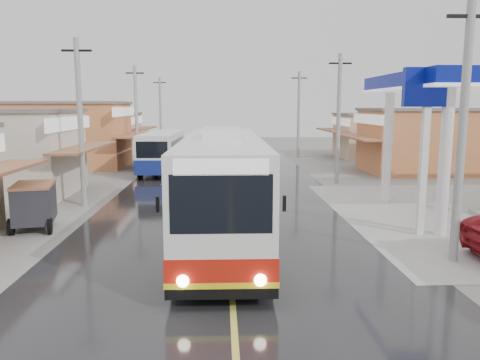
{
  "coord_description": "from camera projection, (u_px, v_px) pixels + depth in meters",
  "views": [
    {
      "loc": [
        -0.26,
        -13.83,
        4.82
      ],
      "look_at": [
        0.57,
        6.67,
        1.58
      ],
      "focal_mm": 35.0,
      "sensor_mm": 36.0,
      "label": 1
    }
  ],
  "objects": [
    {
      "name": "second_bus",
      "position": [
        162.0,
        151.0,
        34.32
      ],
      "size": [
        2.61,
        8.86,
        2.92
      ],
      "rotation": [
        0.0,
        0.0,
        -0.03
      ],
      "color": "silver",
      "rests_on": "road"
    },
    {
      "name": "centre_line",
      "position": [
        226.0,
        184.0,
        29.21
      ],
      "size": [
        0.15,
        90.0,
        0.01
      ],
      "primitive_type": "cube",
      "color": "#D8CC4C",
      "rests_on": "road"
    },
    {
      "name": "cyclist",
      "position": [
        168.0,
        189.0,
        23.38
      ],
      "size": [
        0.79,
        2.04,
        2.17
      ],
      "rotation": [
        0.0,
        0.0,
        0.04
      ],
      "color": "black",
      "rests_on": "ground"
    },
    {
      "name": "shopfronts_left",
      "position": [
        33.0,
        178.0,
        31.66
      ],
      "size": [
        11.0,
        44.0,
        5.2
      ],
      "primitive_type": null,
      "color": "tan",
      "rests_on": "ground"
    },
    {
      "name": "coach_bus",
      "position": [
        222.0,
        186.0,
        17.07
      ],
      "size": [
        3.03,
        12.95,
        4.03
      ],
      "rotation": [
        0.0,
        0.0,
        -0.01
      ],
      "color": "silver",
      "rests_on": "road"
    },
    {
      "name": "utility_poles_left",
      "position": [
        116.0,
        182.0,
        29.92
      ],
      "size": [
        1.6,
        50.0,
        8.0
      ],
      "primitive_type": null,
      "color": "gray",
      "rests_on": "ground"
    },
    {
      "name": "road",
      "position": [
        226.0,
        184.0,
        29.21
      ],
      "size": [
        12.0,
        90.0,
        0.02
      ],
      "primitive_type": "cube",
      "color": "black",
      "rests_on": "ground"
    },
    {
      "name": "ground",
      "position": [
        230.0,
        264.0,
        14.41
      ],
      "size": [
        120.0,
        120.0,
        0.0
      ],
      "primitive_type": "plane",
      "color": "slate",
      "rests_on": "ground"
    },
    {
      "name": "utility_poles_right",
      "position": [
        336.0,
        184.0,
        29.49
      ],
      "size": [
        1.6,
        36.0,
        8.0
      ],
      "primitive_type": null,
      "color": "gray",
      "rests_on": "ground"
    },
    {
      "name": "tricycle_near",
      "position": [
        34.0,
        203.0,
        18.4
      ],
      "size": [
        2.04,
        2.47,
        1.83
      ],
      "rotation": [
        0.0,
        0.0,
        0.22
      ],
      "color": "#26262D",
      "rests_on": "ground"
    }
  ]
}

